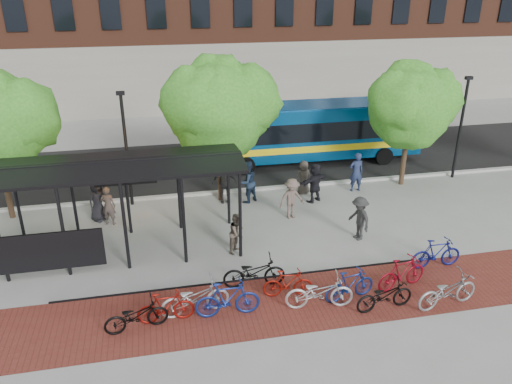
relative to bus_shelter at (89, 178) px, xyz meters
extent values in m
plane|color=#9E9E99|center=(8.13, 0.48, -3.00)|extent=(160.00, 160.00, 0.00)
cube|color=black|center=(8.13, 8.48, -2.99)|extent=(160.00, 8.00, 0.01)
cube|color=#B7B7B2|center=(8.13, 4.48, -2.94)|extent=(160.00, 0.25, 0.12)
cube|color=maroon|center=(6.13, -4.52, -3.00)|extent=(24.00, 3.00, 0.01)
cube|color=black|center=(4.83, -3.62, -3.00)|extent=(12.00, 0.05, 0.95)
cylinder|color=black|center=(-2.87, 1.33, -1.35)|extent=(0.12, 0.12, 3.30)
cylinder|color=black|center=(-0.87, -1.37, -1.35)|extent=(0.12, 0.12, 3.30)
cylinder|color=black|center=(-0.87, 1.33, -1.35)|extent=(0.12, 0.12, 3.30)
cylinder|color=black|center=(1.13, -1.37, -1.35)|extent=(0.12, 0.12, 3.30)
cylinder|color=black|center=(1.13, 1.33, -1.35)|extent=(0.12, 0.12, 3.30)
cylinder|color=black|center=(3.13, -1.37, -1.35)|extent=(0.12, 0.12, 3.30)
cylinder|color=black|center=(3.13, 1.33, -1.35)|extent=(0.12, 0.12, 3.30)
cylinder|color=black|center=(5.13, -1.37, -1.35)|extent=(0.12, 0.12, 3.30)
cylinder|color=black|center=(5.13, 1.33, -1.35)|extent=(0.12, 0.12, 3.30)
cube|color=black|center=(-1.87, -1.42, -2.00)|extent=(4.50, 0.08, 1.40)
cube|color=black|center=(0.13, -0.72, 0.45)|extent=(10.60, 1.65, 0.29)
cube|color=black|center=(0.13, 0.68, 0.45)|extent=(10.60, 1.65, 0.29)
cube|color=black|center=(0.13, 1.38, 0.05)|extent=(9.00, 0.10, 0.40)
cube|color=black|center=(1.13, 1.43, -0.60)|extent=(2.40, 0.12, 0.70)
cube|color=#FF7200|center=(1.13, 1.51, -0.60)|extent=(2.20, 0.02, 0.55)
cylinder|color=#382619|center=(-3.87, 3.78, -1.81)|extent=(0.24, 0.24, 2.38)
sphere|color=#2E8022|center=(-2.87, 3.98, 1.28)|extent=(3.20, 3.20, 3.20)
cylinder|color=#382619|center=(5.13, 3.78, -1.74)|extent=(0.24, 0.24, 2.52)
sphere|color=#2E8022|center=(5.13, 3.78, 1.20)|extent=(4.20, 4.20, 4.20)
sphere|color=#2E8022|center=(6.18, 3.98, 1.50)|extent=(3.36, 3.36, 3.36)
sphere|color=#2E8022|center=(4.29, 3.48, 1.60)|extent=(3.15, 3.15, 3.15)
sphere|color=#2E8022|center=(5.23, 4.18, 2.00)|extent=(2.94, 2.94, 2.94)
cylinder|color=#382619|center=(14.13, 3.78, -1.86)|extent=(0.24, 0.24, 2.27)
sphere|color=#2E8022|center=(14.13, 3.78, 0.80)|extent=(3.80, 3.80, 3.80)
sphere|color=#2E8022|center=(15.08, 3.98, 1.10)|extent=(3.04, 3.04, 3.04)
sphere|color=#2E8022|center=(13.37, 3.48, 1.20)|extent=(2.85, 2.85, 2.85)
sphere|color=#2E8022|center=(14.23, 4.18, 1.60)|extent=(2.66, 2.66, 2.66)
cylinder|color=black|center=(1.13, 4.08, -0.50)|extent=(0.14, 0.14, 5.00)
cube|color=black|center=(1.13, 4.08, 2.05)|extent=(0.35, 0.20, 0.15)
cylinder|color=black|center=(17.13, 4.08, -0.50)|extent=(0.14, 0.14, 5.00)
cube|color=black|center=(17.13, 4.08, 2.05)|extent=(0.35, 0.20, 0.15)
cube|color=navy|center=(10.67, 7.86, -1.19)|extent=(11.93, 2.68, 2.73)
cube|color=black|center=(10.67, 7.86, -0.96)|extent=(11.70, 2.71, 0.99)
cube|color=yellow|center=(10.67, 7.86, -1.86)|extent=(11.82, 2.72, 0.35)
cube|color=navy|center=(10.67, 7.86, 0.13)|extent=(11.69, 2.42, 0.18)
cylinder|color=black|center=(6.85, 6.60, -2.52)|extent=(0.96, 0.29, 0.95)
cylinder|color=black|center=(6.87, 9.18, -2.52)|extent=(0.96, 0.29, 0.95)
cylinder|color=black|center=(14.47, 6.54, -2.52)|extent=(0.96, 0.29, 0.95)
cylinder|color=black|center=(14.49, 9.12, -2.52)|extent=(0.96, 0.29, 0.95)
imported|color=black|center=(1.44, -4.84, -2.51)|extent=(1.94, 0.95, 0.97)
imported|color=maroon|center=(2.30, -4.64, -2.49)|extent=(1.72, 0.54, 1.02)
imported|color=#BDBEC0|center=(3.18, -4.42, -2.44)|extent=(2.21, 1.03, 1.12)
imported|color=navy|center=(4.13, -4.74, -2.40)|extent=(1.99, 0.59, 1.19)
imported|color=black|center=(5.23, -3.37, -2.46)|extent=(2.10, 0.83, 1.09)
imported|color=maroon|center=(6.17, -4.15, -2.51)|extent=(1.66, 0.67, 0.97)
imported|color=#B8B9BB|center=(6.97, -4.91, -2.44)|extent=(2.20, 0.98, 1.12)
imported|color=navy|center=(8.05, -4.71, -2.47)|extent=(1.83, 0.83, 1.06)
imported|color=black|center=(8.91, -5.41, -2.50)|extent=(1.96, 0.86, 1.00)
imported|color=maroon|center=(9.96, -4.46, -2.43)|extent=(1.97, 0.97, 1.14)
imported|color=gray|center=(10.88, -5.66, -2.43)|extent=(2.24, 1.08, 1.13)
imported|color=navy|center=(11.73, -3.53, -2.44)|extent=(1.87, 0.53, 1.12)
imported|color=black|center=(-0.17, 2.74, -2.08)|extent=(1.05, 1.05, 1.85)
imported|color=#453C37|center=(0.27, 2.26, -2.16)|extent=(0.70, 0.57, 1.67)
imported|color=#1A293E|center=(6.29, 3.28, -2.02)|extent=(1.19, 1.10, 1.95)
imported|color=brown|center=(7.80, 1.29, -2.11)|extent=(1.26, 0.89, 1.78)
imported|color=black|center=(5.27, 3.49, -2.06)|extent=(1.11, 0.49, 1.88)
imported|color=black|center=(9.28, 2.71, -2.08)|extent=(1.77, 1.28, 1.85)
imported|color=#3B352F|center=(9.05, 3.68, -2.19)|extent=(0.88, 0.66, 1.62)
imported|color=navy|center=(11.58, 3.47, -2.04)|extent=(0.70, 0.47, 1.91)
imported|color=brown|center=(5.08, -1.02, -2.22)|extent=(0.93, 0.95, 1.55)
imported|color=#2B2B2B|center=(9.87, -1.02, -2.11)|extent=(0.91, 1.27, 1.78)
camera|label=1|loc=(2.43, -17.08, 6.56)|focal=35.00mm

